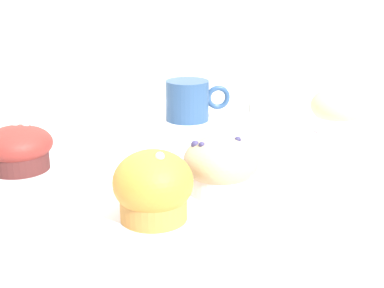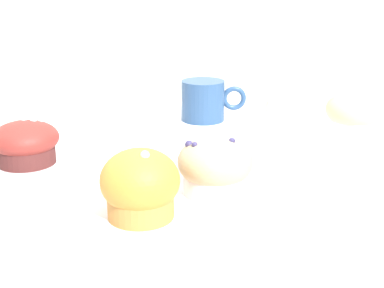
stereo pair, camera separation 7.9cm
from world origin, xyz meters
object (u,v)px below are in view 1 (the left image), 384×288
(muffin_back_right, at_px, (337,110))
(coffee_cup, at_px, (189,99))
(muffin_front_center, at_px, (221,166))
(muffin_front_left, at_px, (18,148))
(muffin_back_left, at_px, (153,188))

(muffin_back_right, bearing_deg, coffee_cup, 123.17)
(muffin_front_center, relative_size, muffin_front_left, 0.98)
(muffin_front_center, distance_m, muffin_front_left, 0.31)
(muffin_back_left, bearing_deg, muffin_back_right, 9.40)
(coffee_cup, bearing_deg, muffin_front_center, -123.18)
(muffin_back_left, xyz_separation_m, muffin_back_right, (0.48, 0.08, 0.00))
(muffin_back_right, xyz_separation_m, muffin_front_left, (-0.54, 0.19, -0.01))
(muffin_back_left, distance_m, muffin_back_right, 0.49)
(muffin_back_left, relative_size, muffin_back_right, 0.99)
(muffin_front_center, xyz_separation_m, muffin_back_right, (0.36, 0.07, 0.00))
(muffin_front_center, height_order, coffee_cup, same)
(muffin_front_center, height_order, muffin_front_left, muffin_front_center)
(muffin_front_center, relative_size, muffin_back_right, 1.03)
(muffin_front_left, relative_size, coffee_cup, 0.87)
(muffin_back_left, relative_size, coffee_cup, 0.81)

